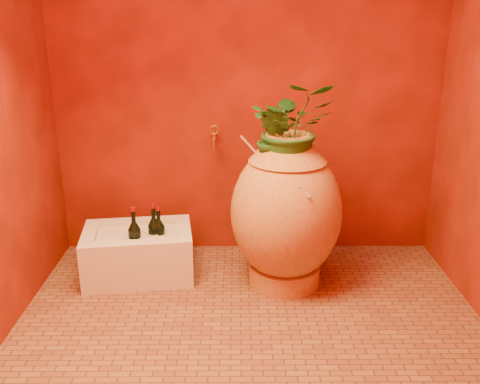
{
  "coord_description": "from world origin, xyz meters",
  "views": [
    {
      "loc": [
        -0.07,
        -2.44,
        1.59
      ],
      "look_at": [
        -0.05,
        0.35,
        0.63
      ],
      "focal_mm": 40.0,
      "sensor_mm": 36.0,
      "label": 1
    }
  ],
  "objects_px": {
    "amphora": "(286,212)",
    "wall_tap": "(214,136)",
    "stone_basin": "(138,254)",
    "wine_bottle_c": "(159,236)",
    "wine_bottle_a": "(154,235)",
    "wine_bottle_b": "(135,240)"
  },
  "relations": [
    {
      "from": "wine_bottle_c",
      "to": "wine_bottle_b",
      "type": "bearing_deg",
      "value": -150.64
    },
    {
      "from": "stone_basin",
      "to": "wine_bottle_c",
      "type": "relative_size",
      "value": 2.4
    },
    {
      "from": "stone_basin",
      "to": "wall_tap",
      "type": "distance_m",
      "value": 0.88
    },
    {
      "from": "amphora",
      "to": "wine_bottle_a",
      "type": "relative_size",
      "value": 2.98
    },
    {
      "from": "wine_bottle_b",
      "to": "wall_tap",
      "type": "relative_size",
      "value": 2.14
    },
    {
      "from": "amphora",
      "to": "wall_tap",
      "type": "height_order",
      "value": "amphora"
    },
    {
      "from": "wall_tap",
      "to": "wine_bottle_b",
      "type": "bearing_deg",
      "value": -136.67
    },
    {
      "from": "wine_bottle_a",
      "to": "wine_bottle_b",
      "type": "height_order",
      "value": "wine_bottle_b"
    },
    {
      "from": "wine_bottle_b",
      "to": "wine_bottle_a",
      "type": "bearing_deg",
      "value": 33.83
    },
    {
      "from": "amphora",
      "to": "wall_tap",
      "type": "relative_size",
      "value": 6.24
    },
    {
      "from": "wine_bottle_a",
      "to": "wine_bottle_b",
      "type": "bearing_deg",
      "value": -146.17
    },
    {
      "from": "wine_bottle_b",
      "to": "stone_basin",
      "type": "bearing_deg",
      "value": 92.12
    },
    {
      "from": "wine_bottle_a",
      "to": "wall_tap",
      "type": "height_order",
      "value": "wall_tap"
    },
    {
      "from": "wine_bottle_a",
      "to": "wall_tap",
      "type": "relative_size",
      "value": 2.1
    },
    {
      "from": "stone_basin",
      "to": "wall_tap",
      "type": "xyz_separation_m",
      "value": [
        0.47,
        0.35,
        0.67
      ]
    },
    {
      "from": "wine_bottle_a",
      "to": "wine_bottle_b",
      "type": "xyz_separation_m",
      "value": [
        -0.11,
        -0.07,
        0.0
      ]
    },
    {
      "from": "amphora",
      "to": "wine_bottle_a",
      "type": "height_order",
      "value": "amphora"
    },
    {
      "from": "wine_bottle_b",
      "to": "wine_bottle_c",
      "type": "relative_size",
      "value": 1.08
    },
    {
      "from": "amphora",
      "to": "wall_tap",
      "type": "distance_m",
      "value": 0.71
    },
    {
      "from": "stone_basin",
      "to": "wine_bottle_c",
      "type": "distance_m",
      "value": 0.19
    },
    {
      "from": "wine_bottle_a",
      "to": "wine_bottle_b",
      "type": "distance_m",
      "value": 0.13
    },
    {
      "from": "stone_basin",
      "to": "wine_bottle_c",
      "type": "xyz_separation_m",
      "value": [
        0.14,
        -0.02,
        0.13
      ]
    }
  ]
}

